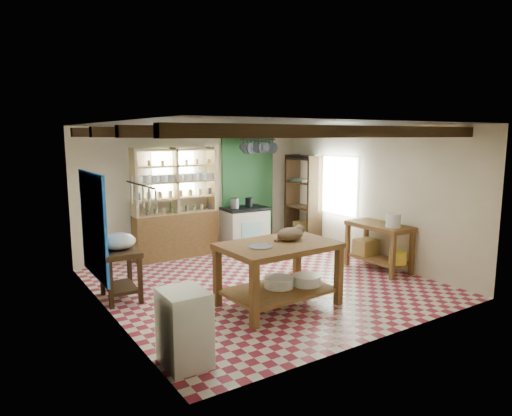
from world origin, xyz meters
TOP-DOWN VIEW (x-y plane):
  - floor at (0.00, 0.00)m, footprint 5.00×5.00m
  - ceiling at (0.00, 0.00)m, footprint 5.00×5.00m
  - wall_back at (0.00, 2.50)m, footprint 5.00×0.04m
  - wall_front at (0.00, -2.50)m, footprint 5.00×0.04m
  - wall_left at (-2.50, 0.00)m, footprint 0.04×5.00m
  - wall_right at (2.50, 0.00)m, footprint 0.04×5.00m
  - ceiling_beams at (0.00, 0.00)m, footprint 5.00×3.80m
  - blue_wall_patch at (-2.47, 0.90)m, footprint 0.04×1.40m
  - green_wall_patch at (1.25, 2.47)m, footprint 1.30×0.04m
  - window_back at (-0.50, 2.48)m, footprint 0.90×0.02m
  - window_right at (2.48, 1.00)m, footprint 0.02×1.30m
  - utensil_rail at (-2.44, -1.20)m, footprint 0.06×0.90m
  - pot_rack at (1.25, 2.05)m, footprint 0.86×0.12m
  - shelving_unit at (-0.55, 2.31)m, footprint 1.70×0.34m
  - tall_rack at (2.28, 1.80)m, footprint 0.40×0.86m
  - work_table at (-0.37, -0.93)m, footprint 1.65×1.12m
  - stove at (0.97, 2.15)m, footprint 0.96×0.67m
  - prep_table at (-2.20, 0.55)m, footprint 0.58×0.79m
  - white_cabinet at (-2.22, -1.79)m, footprint 0.47×0.56m
  - right_counter at (2.18, -0.51)m, footprint 0.61×1.20m
  - cat at (-0.12, -0.87)m, footprint 0.47×0.39m
  - steel_tray at (-0.71, -0.99)m, footprint 0.34×0.34m
  - basin_large at (-0.32, -0.88)m, footprint 0.44×0.44m
  - basin_small at (0.09, -1.02)m, footprint 0.43×0.43m
  - kettle_left at (0.72, 2.16)m, footprint 0.19×0.19m
  - kettle_right at (1.07, 2.15)m, footprint 0.17×0.17m
  - enamel_bowl at (-2.20, 0.55)m, footprint 0.52×0.52m
  - white_bucket at (2.13, -0.86)m, footprint 0.25×0.25m
  - wicker_basket at (2.18, -0.21)m, footprint 0.41×0.33m
  - yellow_tub at (2.18, -0.96)m, footprint 0.31×0.31m

SIDE VIEW (x-z plane):
  - floor at x=0.00m, z-range -0.02..0.00m
  - basin_small at x=0.09m, z-range 0.24..0.39m
  - basin_large at x=-0.32m, z-range 0.24..0.39m
  - yellow_tub at x=2.18m, z-range 0.23..0.45m
  - wicker_basket at x=2.18m, z-range 0.23..0.51m
  - prep_table at x=-2.20m, z-range 0.00..0.77m
  - white_cabinet at x=-2.22m, z-range 0.00..0.82m
  - right_counter at x=2.18m, z-range 0.00..0.86m
  - stove at x=0.97m, z-range 0.00..0.91m
  - work_table at x=-0.37m, z-range 0.00..0.92m
  - enamel_bowl at x=-2.20m, z-range 0.77..1.01m
  - steel_tray at x=-0.71m, z-range 0.92..0.94m
  - white_bucket at x=2.13m, z-range 0.86..1.11m
  - tall_rack at x=2.28m, z-range 0.00..2.00m
  - kettle_right at x=1.07m, z-range 0.91..1.11m
  - cat at x=-0.12m, z-range 0.92..1.10m
  - kettle_left at x=0.72m, z-range 0.91..1.11m
  - blue_wall_patch at x=-2.47m, z-range 0.30..1.90m
  - shelving_unit at x=-0.55m, z-range 0.00..2.20m
  - green_wall_patch at x=1.25m, z-range 0.10..2.40m
  - wall_back at x=0.00m, z-range 0.00..2.60m
  - wall_front at x=0.00m, z-range 0.00..2.60m
  - wall_left at x=-2.50m, z-range 0.00..2.60m
  - wall_right at x=2.50m, z-range 0.00..2.60m
  - window_right at x=2.48m, z-range 0.80..2.00m
  - window_back at x=-0.50m, z-range 1.30..2.10m
  - utensil_rail at x=-2.44m, z-range 1.64..1.92m
  - pot_rack at x=1.25m, z-range 2.00..2.36m
  - ceiling_beams at x=0.00m, z-range 2.40..2.56m
  - ceiling at x=0.00m, z-range 2.59..2.61m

